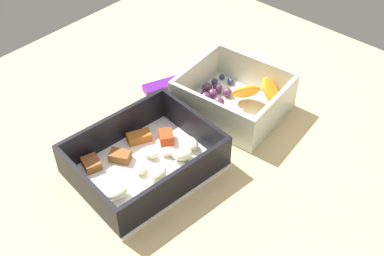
% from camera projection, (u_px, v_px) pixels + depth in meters
% --- Properties ---
extents(table_surface, '(0.80, 0.80, 0.02)m').
position_uv_depth(table_surface, '(197.00, 137.00, 0.74)').
color(table_surface, tan).
rests_on(table_surface, ground).
extents(pasta_container, '(0.20, 0.17, 0.06)m').
position_uv_depth(pasta_container, '(146.00, 162.00, 0.66)').
color(pasta_container, white).
rests_on(pasta_container, table_surface).
extents(fruit_bowl, '(0.15, 0.16, 0.06)m').
position_uv_depth(fruit_bowl, '(235.00, 99.00, 0.76)').
color(fruit_bowl, silver).
rests_on(fruit_bowl, table_surface).
extents(candy_bar, '(0.07, 0.05, 0.01)m').
position_uv_depth(candy_bar, '(164.00, 86.00, 0.81)').
color(candy_bar, '#51197A').
rests_on(candy_bar, table_surface).
extents(paper_cup_liner, '(0.04, 0.04, 0.02)m').
position_uv_depth(paper_cup_liner, '(254.00, 64.00, 0.85)').
color(paper_cup_liner, white).
rests_on(paper_cup_liner, table_surface).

